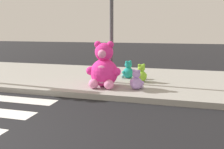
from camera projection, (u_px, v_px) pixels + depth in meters
sidewalk at (90, 78)px, 8.09m from camera, size 28.00×4.40×0.15m
sign_pole at (112, 26)px, 6.74m from camera, size 0.56×0.11×3.20m
plush_pink_large at (104, 69)px, 6.42m from camera, size 0.98×0.86×1.28m
plush_teal at (128, 71)px, 7.64m from camera, size 0.43×0.41×0.59m
plush_lime at (141, 75)px, 7.09m from camera, size 0.39×0.40×0.56m
plush_lavender at (137, 81)px, 6.18m from camera, size 0.40×0.39×0.54m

